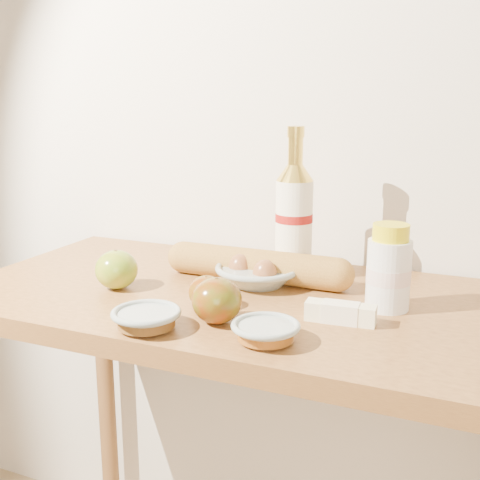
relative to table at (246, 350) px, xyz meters
name	(u,v)px	position (x,y,z in m)	size (l,w,h in m)	color
back_wall	(300,93)	(0.00, 0.33, 0.52)	(3.50, 0.02, 2.60)	silver
table	(246,350)	(0.00, 0.00, 0.00)	(1.20, 0.60, 0.90)	#9E6833
bourbon_bottle	(294,219)	(0.05, 0.14, 0.26)	(0.08, 0.08, 0.33)	white
cream_bottle	(389,270)	(0.28, 0.03, 0.20)	(0.09, 0.09, 0.16)	white
egg_bowl	(259,272)	(0.00, 0.07, 0.15)	(0.23, 0.23, 0.06)	#909D98
baguette	(257,265)	(-0.01, 0.09, 0.16)	(0.43, 0.07, 0.07)	#B68437
apple_yellowgreen	(117,270)	(-0.26, -0.07, 0.16)	(0.12, 0.12, 0.08)	#A29420
apple_redgreen_front	(206,292)	(-0.04, -0.11, 0.16)	(0.08, 0.08, 0.06)	#920B07
apple_redgreen_right	(217,300)	(0.01, -0.17, 0.17)	(0.12, 0.12, 0.08)	maroon
sugar_bowl	(146,319)	(-0.09, -0.24, 0.14)	(0.15, 0.15, 0.04)	#93A09C
syrup_bowl	(266,332)	(0.12, -0.21, 0.14)	(0.13, 0.13, 0.03)	#94A29C
butter_stick	(340,313)	(0.22, -0.08, 0.14)	(0.13, 0.04, 0.04)	#F6EEBE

